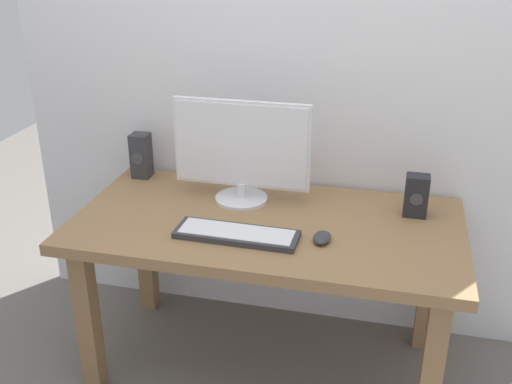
# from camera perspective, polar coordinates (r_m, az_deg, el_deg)

# --- Properties ---
(ground_plane) EXTENTS (6.00, 6.00, 0.00)m
(ground_plane) POSITION_cam_1_polar(r_m,az_deg,el_deg) (2.83, 0.91, -15.82)
(ground_plane) COLOR slate
(wall_back) EXTENTS (2.54, 0.04, 3.00)m
(wall_back) POSITION_cam_1_polar(r_m,az_deg,el_deg) (2.61, 3.36, 17.19)
(wall_back) COLOR silver
(wall_back) RESTS_ON ground_plane
(desk) EXTENTS (1.56, 0.80, 0.72)m
(desk) POSITION_cam_1_polar(r_m,az_deg,el_deg) (2.47, 1.00, -4.73)
(desk) COLOR #936D47
(desk) RESTS_ON ground_plane
(monitor) EXTENTS (0.58, 0.23, 0.44)m
(monitor) POSITION_cam_1_polar(r_m,az_deg,el_deg) (2.52, -1.39, 3.89)
(monitor) COLOR silver
(monitor) RESTS_ON desk
(keyboard_primary) EXTENTS (0.48, 0.16, 0.03)m
(keyboard_primary) POSITION_cam_1_polar(r_m,az_deg,el_deg) (2.30, -1.84, -4.00)
(keyboard_primary) COLOR #333338
(keyboard_primary) RESTS_ON desk
(mouse) EXTENTS (0.07, 0.11, 0.03)m
(mouse) POSITION_cam_1_polar(r_m,az_deg,el_deg) (2.28, 6.26, -4.30)
(mouse) COLOR #333338
(mouse) RESTS_ON desk
(speaker_right) EXTENTS (0.09, 0.08, 0.17)m
(speaker_right) POSITION_cam_1_polar(r_m,az_deg,el_deg) (2.52, 14.92, -0.33)
(speaker_right) COLOR #232328
(speaker_right) RESTS_ON desk
(speaker_left) EXTENTS (0.08, 0.09, 0.21)m
(speaker_left) POSITION_cam_1_polar(r_m,az_deg,el_deg) (2.85, -10.81, 3.41)
(speaker_left) COLOR #333338
(speaker_left) RESTS_ON desk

